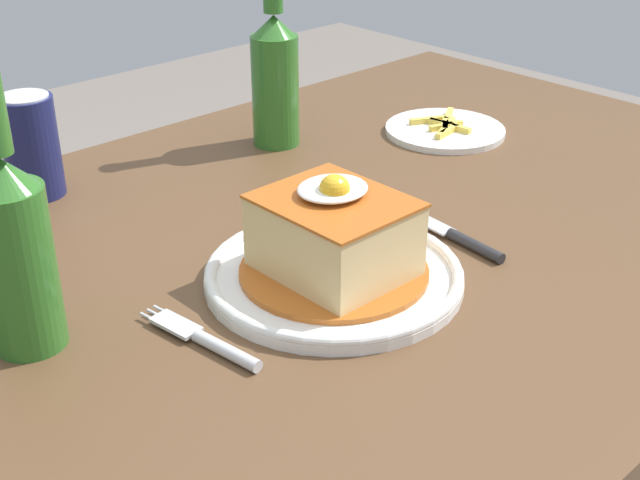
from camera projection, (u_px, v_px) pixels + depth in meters
The scene contains 9 objects.
dining_table at pixel (309, 331), 0.98m from camera, with size 1.38×0.83×0.77m.
main_plate at pixel (334, 274), 0.85m from camera, with size 0.26×0.26×0.02m.
sandwich_meal at pixel (334, 237), 0.83m from camera, with size 0.19×0.19×0.11m.
fork at pixel (210, 342), 0.75m from camera, with size 0.03×0.14×0.01m.
knife at pixel (459, 238), 0.93m from camera, with size 0.03×0.17×0.01m.
soda_can at pixel (31, 146), 1.02m from camera, with size 0.07×0.07×0.12m.
beer_bottle_green at pixel (14, 244), 0.72m from camera, with size 0.06×0.06×0.27m.
beer_bottle_green_far at pixel (275, 73), 1.15m from camera, with size 0.06×0.06×0.27m.
side_plate_fries at pixel (445, 130), 1.23m from camera, with size 0.17×0.17×0.02m.
Camera 1 is at (-0.55, -0.61, 1.21)m, focal length 48.39 mm.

